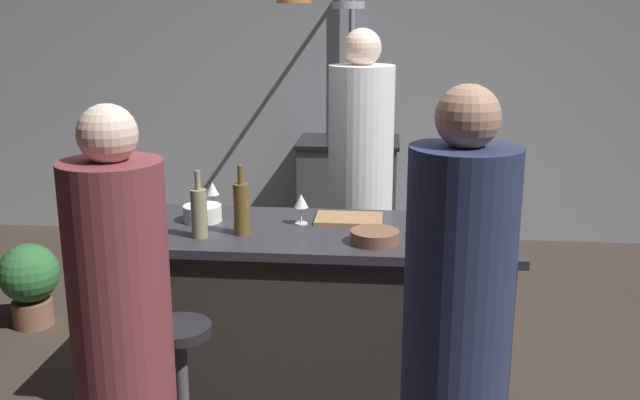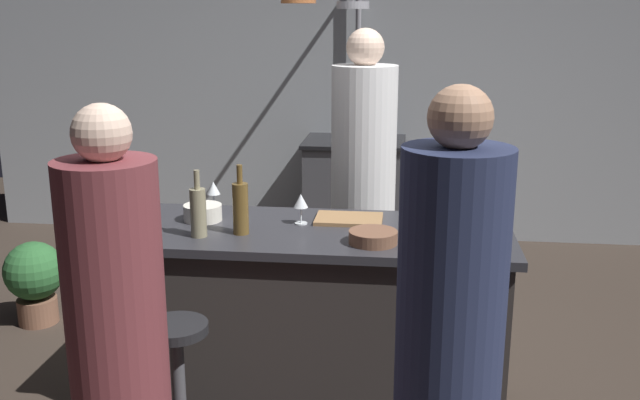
{
  "view_description": "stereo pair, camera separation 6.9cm",
  "coord_description": "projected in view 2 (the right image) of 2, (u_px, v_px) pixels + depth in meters",
  "views": [
    {
      "loc": [
        0.33,
        -3.15,
        1.87
      ],
      "look_at": [
        0.0,
        0.15,
        1.0
      ],
      "focal_mm": 40.23,
      "sensor_mm": 36.0,
      "label": 1
    },
    {
      "loc": [
        0.4,
        -3.14,
        1.87
      ],
      "look_at": [
        0.0,
        0.15,
        1.0
      ],
      "focal_mm": 40.23,
      "sensor_mm": 36.0,
      "label": 2
    }
  ],
  "objects": [
    {
      "name": "chef",
      "position": [
        363.0,
        195.0,
        4.22
      ],
      "size": [
        0.38,
        0.38,
        1.79
      ],
      "color": "white",
      "rests_on": "ground_plane"
    },
    {
      "name": "potted_plant",
      "position": [
        34.0,
        277.0,
        4.39
      ],
      "size": [
        0.36,
        0.36,
        0.52
      ],
      "color": "brown",
      "rests_on": "ground_plane"
    },
    {
      "name": "cutting_board",
      "position": [
        349.0,
        219.0,
        3.44
      ],
      "size": [
        0.32,
        0.22,
        0.02
      ],
      "primitive_type": "cube",
      "color": "#997047",
      "rests_on": "kitchen_island"
    },
    {
      "name": "wine_glass_near_right_guest",
      "position": [
        435.0,
        207.0,
        3.28
      ],
      "size": [
        0.07,
        0.07,
        0.15
      ],
      "color": "silver",
      "rests_on": "kitchen_island"
    },
    {
      "name": "guest_right",
      "position": [
        448.0,
        357.0,
        2.35
      ],
      "size": [
        0.35,
        0.35,
        1.67
      ],
      "color": "#262D4C",
      "rests_on": "ground_plane"
    },
    {
      "name": "pepper_mill",
      "position": [
        458.0,
        229.0,
        2.96
      ],
      "size": [
        0.05,
        0.05,
        0.21
      ],
      "primitive_type": "cylinder",
      "color": "#382319",
      "rests_on": "kitchen_island"
    },
    {
      "name": "stove_range",
      "position": [
        354.0,
        194.0,
        5.78
      ],
      "size": [
        0.8,
        0.64,
        0.89
      ],
      "color": "#47474C",
      "rests_on": "ground_plane"
    },
    {
      "name": "overhead_pot_rack",
      "position": [
        344.0,
        49.0,
        5.13
      ],
      "size": [
        0.56,
        1.41,
        2.17
      ],
      "color": "gray",
      "rests_on": "ground_plane"
    },
    {
      "name": "kitchen_island",
      "position": [
        316.0,
        318.0,
        3.43
      ],
      "size": [
        1.8,
        0.72,
        0.9
      ],
      "color": "#332D2B",
      "rests_on": "ground_plane"
    },
    {
      "name": "wine_glass_near_left_guest",
      "position": [
        213.0,
        190.0,
        3.61
      ],
      "size": [
        0.07,
        0.07,
        0.15
      ],
      "color": "silver",
      "rests_on": "kitchen_island"
    },
    {
      "name": "wine_bottle_dark",
      "position": [
        474.0,
        198.0,
        3.38
      ],
      "size": [
        0.07,
        0.07,
        0.31
      ],
      "color": "black",
      "rests_on": "kitchen_island"
    },
    {
      "name": "guest_left",
      "position": [
        119.0,
        352.0,
        2.46
      ],
      "size": [
        0.34,
        0.34,
        1.6
      ],
      "color": "brown",
      "rests_on": "ground_plane"
    },
    {
      "name": "wine_bottle_amber",
      "position": [
        241.0,
        207.0,
        3.21
      ],
      "size": [
        0.07,
        0.07,
        0.32
      ],
      "color": "brown",
      "rests_on": "kitchen_island"
    },
    {
      "name": "wine_bottle_white",
      "position": [
        198.0,
        211.0,
        3.17
      ],
      "size": [
        0.07,
        0.07,
        0.3
      ],
      "color": "gray",
      "rests_on": "kitchen_island"
    },
    {
      "name": "mixing_bowl_ceramic",
      "position": [
        203.0,
        213.0,
        3.44
      ],
      "size": [
        0.18,
        0.18,
        0.08
      ],
      "primitive_type": "cylinder",
      "color": "silver",
      "rests_on": "kitchen_island"
    },
    {
      "name": "mixing_bowl_wooden",
      "position": [
        373.0,
        237.0,
        3.1
      ],
      "size": [
        0.21,
        0.21,
        0.06
      ],
      "primitive_type": "cylinder",
      "color": "brown",
      "rests_on": "kitchen_island"
    },
    {
      "name": "back_wall",
      "position": [
        359.0,
        83.0,
        5.95
      ],
      "size": [
        6.4,
        0.16,
        2.6
      ],
      "primitive_type": "cube",
      "color": "#9EA3A8",
      "rests_on": "ground_plane"
    },
    {
      "name": "wine_glass_by_chef",
      "position": [
        301.0,
        202.0,
        3.37
      ],
      "size": [
        0.07,
        0.07,
        0.15
      ],
      "color": "silver",
      "rests_on": "kitchen_island"
    },
    {
      "name": "wine_bottle_red",
      "position": [
        474.0,
        209.0,
        3.2
      ],
      "size": [
        0.07,
        0.07,
        0.31
      ],
      "color": "#143319",
      "rests_on": "kitchen_island"
    },
    {
      "name": "bar_stool_left",
      "position": [
        179.0,
        393.0,
        2.91
      ],
      "size": [
        0.28,
        0.28,
        0.68
      ],
      "color": "#4C4C51",
      "rests_on": "ground_plane"
    }
  ]
}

